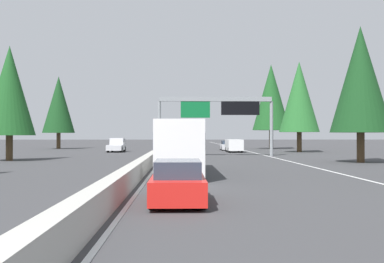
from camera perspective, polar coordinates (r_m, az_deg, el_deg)
The scene contains 16 objects.
ground_plane at distance 62.73m, azimuth -3.27°, elevation -2.52°, with size 320.00×320.00×0.00m, color #38383A.
median_barrier at distance 82.70m, azimuth -3.04°, elevation -1.69°, with size 180.00×0.56×0.90m, color #ADAAA3.
shoulder_stripe_right at distance 73.31m, azimuth 6.02°, elevation -2.21°, with size 160.00×0.16×0.01m, color silver.
shoulder_stripe_median at distance 72.71m, azimuth -2.83°, elevation -2.22°, with size 160.00×0.16×0.01m, color silver.
sign_gantry_overhead at distance 51.37m, azimuth 3.07°, elevation 2.77°, with size 0.50×12.68×6.48m.
sedan_near_center at distance 16.05m, azimuth -1.74°, elevation -6.29°, with size 4.40×1.80×1.47m.
bus_far_right at distance 28.14m, azimuth -1.55°, elevation -1.64°, with size 11.50×2.55×3.10m.
sedan_distant_a at distance 70.30m, azimuth 4.26°, elevation -1.73°, with size 4.40×1.80×1.47m.
sedan_far_left at distance 95.48m, azimuth 0.45°, elevation -1.38°, with size 4.40×1.80×1.47m.
minivan_near_right at distance 62.65m, azimuth 5.14°, elevation -1.65°, with size 5.00×1.95×1.69m.
oncoming_near at distance 64.42m, azimuth -9.13°, elevation -1.65°, with size 5.60×2.00×1.86m.
conifer_right_near at distance 41.90m, azimuth 19.82°, elevation 5.98°, with size 5.04×5.04×11.46m.
conifer_right_mid at distance 64.74m, azimuth 12.92°, elevation 4.13°, with size 5.37×5.37×12.21m.
conifer_right_far at distance 79.23m, azimuth 9.60°, elevation 4.12°, with size 6.19×6.19×14.07m.
conifer_left_near at distance 45.33m, azimuth -21.33°, elevation 4.64°, with size 4.56×4.56×10.35m.
conifer_left_mid at distance 80.58m, azimuth -15.93°, elevation 3.15°, with size 5.28×5.28×12.00m.
Camera 1 is at (-2.65, -1.97, 2.33)m, focal length 43.83 mm.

